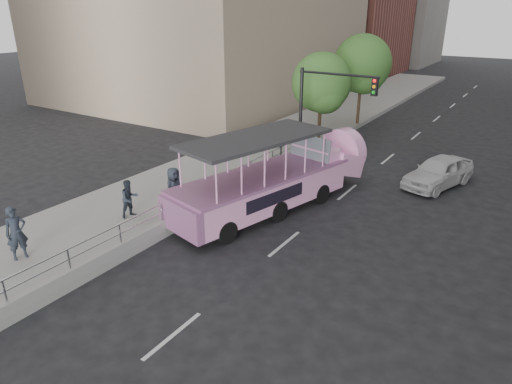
{
  "coord_description": "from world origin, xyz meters",
  "views": [
    {
      "loc": [
        8.16,
        -9.0,
        8.1
      ],
      "look_at": [
        0.12,
        3.44,
        2.06
      ],
      "focal_mm": 32.0,
      "sensor_mm": 36.0,
      "label": 1
    }
  ],
  "objects_px": {
    "car": "(439,172)",
    "parking_sign": "(281,148)",
    "pedestrian_mid": "(130,198)",
    "street_tree_near": "(322,85)",
    "traffic_signal": "(322,103)",
    "pedestrian_near": "(16,233)",
    "street_tree_far": "(363,66)",
    "pedestrian_far": "(174,189)",
    "duck_boat": "(279,179)"
  },
  "relations": [
    {
      "from": "traffic_signal",
      "to": "pedestrian_mid",
      "type": "bearing_deg",
      "value": -107.86
    },
    {
      "from": "pedestrian_near",
      "to": "pedestrian_far",
      "type": "bearing_deg",
      "value": -1.14
    },
    {
      "from": "pedestrian_near",
      "to": "parking_sign",
      "type": "xyz_separation_m",
      "value": [
        3.12,
        11.92,
        0.4
      ]
    },
    {
      "from": "traffic_signal",
      "to": "street_tree_near",
      "type": "bearing_deg",
      "value": 114.98
    },
    {
      "from": "pedestrian_mid",
      "to": "street_tree_near",
      "type": "relative_size",
      "value": 0.27
    },
    {
      "from": "street_tree_far",
      "to": "pedestrian_near",
      "type": "bearing_deg",
      "value": -96.06
    },
    {
      "from": "pedestrian_mid",
      "to": "traffic_signal",
      "type": "distance_m",
      "value": 11.09
    },
    {
      "from": "car",
      "to": "pedestrian_far",
      "type": "distance_m",
      "value": 12.62
    },
    {
      "from": "car",
      "to": "parking_sign",
      "type": "distance_m",
      "value": 7.66
    },
    {
      "from": "pedestrian_mid",
      "to": "pedestrian_near",
      "type": "bearing_deg",
      "value": -176.34
    },
    {
      "from": "street_tree_far",
      "to": "car",
      "type": "bearing_deg",
      "value": -49.83
    },
    {
      "from": "car",
      "to": "pedestrian_near",
      "type": "distance_m",
      "value": 18.21
    },
    {
      "from": "duck_boat",
      "to": "street_tree_near",
      "type": "xyz_separation_m",
      "value": [
        -2.34,
        8.99,
        2.58
      ]
    },
    {
      "from": "parking_sign",
      "to": "street_tree_far",
      "type": "distance_m",
      "value": 12.41
    },
    {
      "from": "pedestrian_far",
      "to": "street_tree_far",
      "type": "relative_size",
      "value": 0.29
    },
    {
      "from": "traffic_signal",
      "to": "street_tree_far",
      "type": "height_order",
      "value": "street_tree_far"
    },
    {
      "from": "pedestrian_mid",
      "to": "parking_sign",
      "type": "height_order",
      "value": "parking_sign"
    },
    {
      "from": "pedestrian_near",
      "to": "street_tree_near",
      "type": "relative_size",
      "value": 0.32
    },
    {
      "from": "car",
      "to": "traffic_signal",
      "type": "distance_m",
      "value": 6.67
    },
    {
      "from": "street_tree_far",
      "to": "pedestrian_mid",
      "type": "bearing_deg",
      "value": -95.57
    },
    {
      "from": "duck_boat",
      "to": "street_tree_near",
      "type": "bearing_deg",
      "value": 104.57
    },
    {
      "from": "pedestrian_mid",
      "to": "parking_sign",
      "type": "bearing_deg",
      "value": -6.1
    },
    {
      "from": "duck_boat",
      "to": "car",
      "type": "bearing_deg",
      "value": 49.48
    },
    {
      "from": "car",
      "to": "pedestrian_near",
      "type": "relative_size",
      "value": 2.32
    },
    {
      "from": "duck_boat",
      "to": "street_tree_near",
      "type": "height_order",
      "value": "street_tree_near"
    },
    {
      "from": "street_tree_far",
      "to": "pedestrian_far",
      "type": "bearing_deg",
      "value": -92.69
    },
    {
      "from": "duck_boat",
      "to": "traffic_signal",
      "type": "height_order",
      "value": "traffic_signal"
    },
    {
      "from": "car",
      "to": "pedestrian_far",
      "type": "xyz_separation_m",
      "value": [
        -8.29,
        -9.5,
        0.49
      ]
    },
    {
      "from": "duck_boat",
      "to": "parking_sign",
      "type": "distance_m",
      "value": 3.31
    },
    {
      "from": "duck_boat",
      "to": "parking_sign",
      "type": "bearing_deg",
      "value": 118.44
    },
    {
      "from": "street_tree_far",
      "to": "parking_sign",
      "type": "bearing_deg",
      "value": -87.3
    },
    {
      "from": "pedestrian_near",
      "to": "pedestrian_far",
      "type": "xyz_separation_m",
      "value": [
        1.69,
        5.72,
        -0.01
      ]
    },
    {
      "from": "pedestrian_far",
      "to": "street_tree_far",
      "type": "distance_m",
      "value": 18.58
    },
    {
      "from": "duck_boat",
      "to": "traffic_signal",
      "type": "relative_size",
      "value": 1.99
    },
    {
      "from": "duck_boat",
      "to": "traffic_signal",
      "type": "xyz_separation_m",
      "value": [
        -0.74,
        5.57,
        2.26
      ]
    },
    {
      "from": "car",
      "to": "street_tree_near",
      "type": "bearing_deg",
      "value": 177.78
    },
    {
      "from": "car",
      "to": "street_tree_far",
      "type": "xyz_separation_m",
      "value": [
        -7.43,
        8.8,
        3.58
      ]
    },
    {
      "from": "traffic_signal",
      "to": "street_tree_near",
      "type": "distance_m",
      "value": 3.8
    },
    {
      "from": "car",
      "to": "traffic_signal",
      "type": "relative_size",
      "value": 0.82
    },
    {
      "from": "traffic_signal",
      "to": "pedestrian_near",
      "type": "bearing_deg",
      "value": -105.14
    },
    {
      "from": "traffic_signal",
      "to": "street_tree_near",
      "type": "relative_size",
      "value": 0.91
    },
    {
      "from": "pedestrian_far",
      "to": "street_tree_near",
      "type": "distance_m",
      "value": 12.59
    },
    {
      "from": "pedestrian_far",
      "to": "traffic_signal",
      "type": "bearing_deg",
      "value": -15.58
    },
    {
      "from": "duck_boat",
      "to": "pedestrian_mid",
      "type": "bearing_deg",
      "value": -130.61
    },
    {
      "from": "car",
      "to": "parking_sign",
      "type": "height_order",
      "value": "parking_sign"
    },
    {
      "from": "street_tree_near",
      "to": "street_tree_far",
      "type": "bearing_deg",
      "value": 88.09
    },
    {
      "from": "pedestrian_near",
      "to": "street_tree_near",
      "type": "height_order",
      "value": "street_tree_near"
    },
    {
      "from": "pedestrian_mid",
      "to": "parking_sign",
      "type": "distance_m",
      "value": 8.04
    },
    {
      "from": "pedestrian_mid",
      "to": "street_tree_near",
      "type": "distance_m",
      "value": 14.11
    },
    {
      "from": "car",
      "to": "traffic_signal",
      "type": "bearing_deg",
      "value": -156.13
    }
  ]
}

